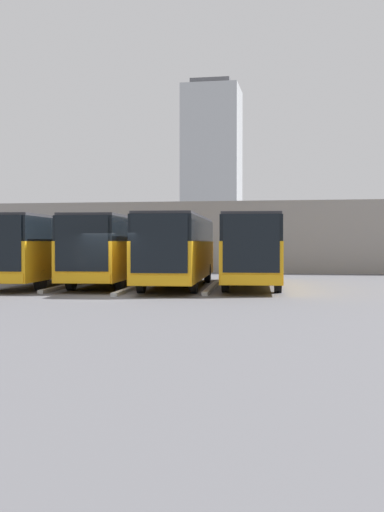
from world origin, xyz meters
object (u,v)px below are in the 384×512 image
Objects in this scene: bus_0 at (252,248)px; bus_1 at (178,248)px; bus_2 at (114,248)px; bus_3 at (43,248)px.

bus_0 is 3.58m from bus_1.
bus_2 and bus_3 have the same top height.
bus_1 is 3.55m from bus_2.
bus_1 is 6.88m from bus_3.
bus_2 is (3.44, -0.90, 0.00)m from bus_1.
bus_3 is (10.31, 0.79, 0.00)m from bus_0.
bus_0 is 1.00× the size of bus_1.
bus_1 is at bearing 12.00° from bus_0.
bus_1 and bus_3 have the same top height.
bus_2 is 3.51m from bus_3.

